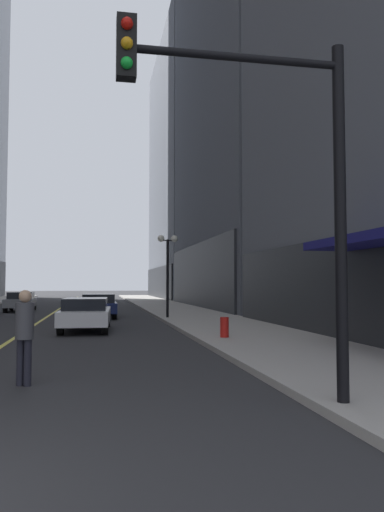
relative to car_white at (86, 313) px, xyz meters
name	(u,v)px	position (x,y,z in m)	size (l,w,h in m)	color
ground_plane	(59,309)	(-2.38, 18.49, -0.72)	(200.00, 200.00, 0.00)	#2D2D30
sidewalk_right	(168,307)	(5.87, 18.49, -0.65)	(4.50, 78.00, 0.15)	#ADA8A0
lane_centre_stripe	(59,309)	(-2.38, 18.49, -0.72)	(0.16, 70.00, 0.01)	#E5D64C
building_right_far	(213,173)	(15.25, 43.49, 15.88)	(14.47, 26.00, 33.32)	slate
car_white	(86,313)	(0.00, 0.00, 0.00)	(2.07, 4.86, 1.32)	silver
car_navy	(98,305)	(0.50, 7.98, 0.00)	(1.93, 4.72, 1.32)	#141E4C
car_grey	(21,301)	(-4.75, 15.52, 0.00)	(1.94, 4.23, 1.32)	slate
pedestrian_with_orange_bag	(25,329)	(-0.87, -10.82, 0.31)	(0.46, 0.46, 1.77)	black
traffic_light_near_right	(273,157)	(2.97, -13.71, 3.02)	(3.43, 0.35, 5.65)	black
street_lamp_right_mid	(168,257)	(4.02, 5.30, 2.54)	(1.06, 0.36, 4.43)	black
fire_hydrant_right	(224,330)	(4.52, -4.69, -0.32)	(0.28, 0.28, 0.80)	red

